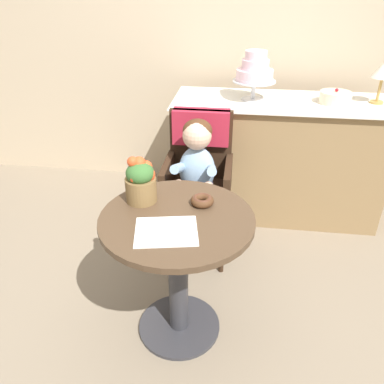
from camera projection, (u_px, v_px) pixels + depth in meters
ground_plane at (179, 326)px, 2.13m from camera, size 8.00×8.00×0.00m
back_wall at (214, 22)px, 3.06m from camera, size 4.80×0.10×2.70m
cafe_table at (178, 253)px, 1.88m from camera, size 0.72×0.72×0.72m
wicker_chair at (199, 162)px, 2.47m from camera, size 0.42×0.45×0.95m
seated_child at (196, 167)px, 2.32m from camera, size 0.27×0.32×0.73m
paper_napkin at (166, 231)px, 1.67m from camera, size 0.31×0.27×0.00m
donut_front at (202, 200)px, 1.86m from camera, size 0.11×0.11×0.04m
flower_vase at (141, 180)px, 1.85m from camera, size 0.15×0.15×0.23m
display_counter at (277, 158)px, 2.96m from camera, size 1.56×0.62×0.90m
tiered_cake_stand at (255, 71)px, 2.67m from camera, size 0.30×0.30×0.34m
round_layer_cake at (335, 98)px, 2.67m from camera, size 0.22×0.22×0.10m
table_lamp at (384, 71)px, 2.59m from camera, size 0.15×0.15×0.28m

